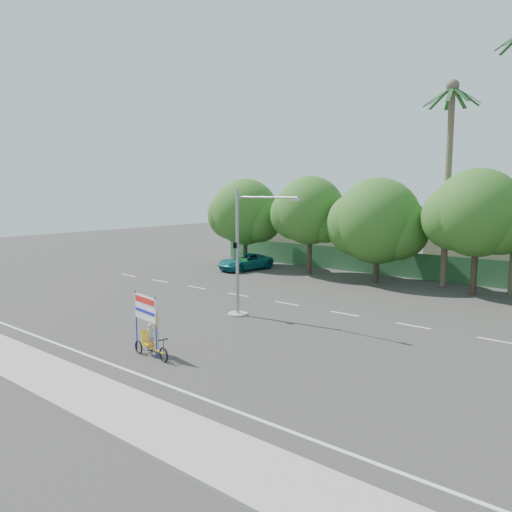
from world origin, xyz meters
The scene contains 12 objects.
ground centered at (0.00, 0.00, 0.00)m, with size 120.00×120.00×0.00m, color #33302D.
sidewalk_near centered at (0.00, -7.50, 0.06)m, with size 50.00×2.40×0.12m, color gray.
fence centered at (0.00, 21.50, 1.00)m, with size 38.00×0.08×2.00m, color #336B3D.
building_left centered at (-10.00, 26.00, 2.00)m, with size 12.00×8.00×4.00m, color #B9B193.
tree_far_left centered at (-14.05, 18.00, 4.76)m, with size 7.14×6.00×7.96m.
tree_left centered at (-7.05, 18.00, 5.06)m, with size 6.66×5.60×8.07m.
tree_center centered at (-1.05, 18.00, 4.47)m, with size 7.62×6.40×7.85m.
tree_right centered at (5.95, 18.00, 5.24)m, with size 6.90×5.80×8.36m.
palm_short centered at (3.50, 19.50, 8.86)m, with size 3.73×3.79×14.45m.
traffic_signal centered at (-2.20, 3.98, 2.92)m, with size 4.72×1.10×7.00m.
trike_billboard centered at (-0.87, -3.47, 1.06)m, with size 2.65×0.86×2.63m.
pickup_truck centered at (-12.51, 16.26, 0.71)m, with size 2.36×5.11×1.42m, color #0E6468.
Camera 1 is at (15.59, -16.32, 6.93)m, focal length 35.00 mm.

